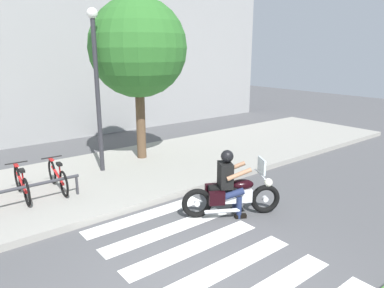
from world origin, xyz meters
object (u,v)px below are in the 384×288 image
rider (229,179)px  street_lamp (97,79)px  bicycle_3 (22,184)px  motorcycle (232,195)px  tree_near_rack (138,48)px  bicycle_4 (58,176)px

rider → street_lamp: size_ratio=0.32×
bicycle_3 → motorcycle: bearing=-45.3°
street_lamp → tree_near_rack: 1.74m
motorcycle → rider: size_ratio=1.32×
motorcycle → bicycle_4: bearing=126.9°
motorcycle → street_lamp: street_lamp is taller
rider → bicycle_3: 4.65m
bicycle_3 → bicycle_4: 0.80m
bicycle_4 → tree_near_rack: tree_near_rack is taller
bicycle_4 → street_lamp: (1.45, 0.69, 2.19)m
rider → bicycle_4: size_ratio=0.89×
rider → bicycle_4: bearing=126.5°
rider → bicycle_3: (-3.25, 3.31, -0.33)m
tree_near_rack → bicycle_4: bearing=-159.8°
motorcycle → bicycle_3: 4.71m
bicycle_3 → rider: bearing=-45.5°
bicycle_4 → rider: bearing=-53.5°
bicycle_3 → street_lamp: size_ratio=0.37×
street_lamp → tree_near_rack: bearing=14.9°
bicycle_3 → tree_near_rack: tree_near_rack is taller
bicycle_4 → street_lamp: bearing=25.4°
motorcycle → bicycle_3: (-3.31, 3.35, 0.03)m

